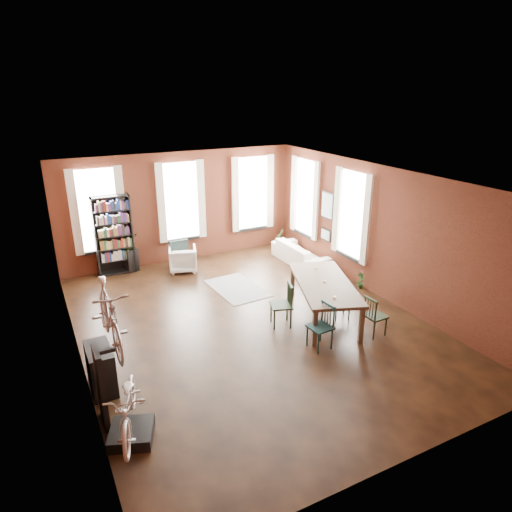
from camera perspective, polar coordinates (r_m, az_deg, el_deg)
room at (r=9.94m, az=-1.11°, el=4.28°), size 9.00×9.04×3.22m
dining_table at (r=10.34m, az=8.44°, el=-5.44°), size 1.94×2.75×0.86m
dining_chair_a at (r=9.17m, az=8.01°, el=-8.76°), size 0.46×0.46×0.93m
dining_chair_b at (r=9.89m, az=3.15°, el=-6.15°), size 0.56×0.56×0.96m
dining_chair_c at (r=9.87m, az=14.71°, el=-7.24°), size 0.41×0.41×0.86m
dining_chair_d at (r=10.40m, az=10.53°, el=-5.50°), size 0.47×0.47×0.83m
bookshelf at (r=12.99m, az=-17.36°, el=2.48°), size 1.00×0.32×2.20m
white_armchair at (r=12.96m, az=-9.15°, el=-0.22°), size 0.92×0.88×0.77m
cream_sofa at (r=13.39m, az=5.61°, el=0.74°), size 0.61×2.08×0.81m
striped_rug at (r=11.82m, az=-2.41°, el=-4.05°), size 1.21×1.83×0.01m
bike_trainer at (r=7.47m, az=-15.29°, el=-20.60°), size 0.80×0.80×0.18m
bike_wall_rack at (r=7.51m, az=-18.81°, el=-15.32°), size 0.16×0.60×1.30m
console_table at (r=8.41m, az=-18.82°, el=-13.20°), size 0.40×0.80×0.80m
plant_stand at (r=13.30m, az=-15.37°, el=-0.45°), size 0.40×0.40×0.65m
plant_by_sofa at (r=14.59m, az=2.80°, el=1.42°), size 0.53×0.73×0.29m
plant_small at (r=12.10m, az=12.90°, el=-3.60°), size 0.29×0.47×0.16m
bicycle_floor at (r=6.91m, az=-15.86°, el=-15.15°), size 0.77×0.96×1.59m
bicycle_hung at (r=6.81m, az=-18.16°, el=-4.70°), size 0.47×1.00×1.66m
plant_on_stand at (r=13.16m, az=-15.53°, el=1.74°), size 0.52×0.57×0.40m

